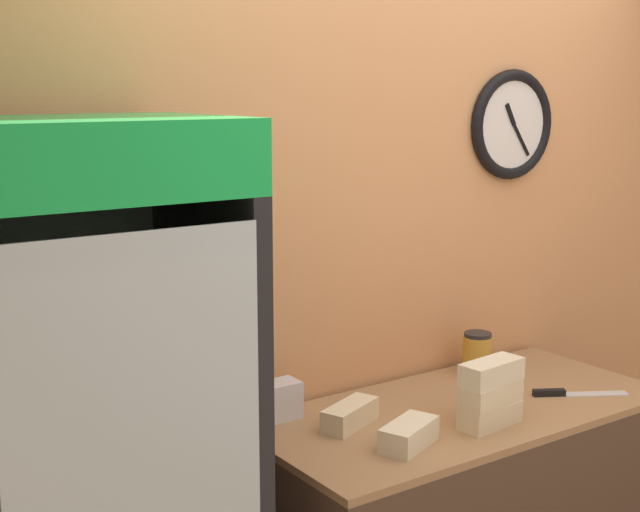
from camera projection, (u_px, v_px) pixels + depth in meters
The scene contains 10 objects.
wall_back at pixel (391, 264), 3.18m from camera, with size 5.20×0.10×2.70m.
beverage_cooler at pixel (85, 461), 2.27m from camera, with size 0.71×0.63×1.91m.
sandwich_stack_bottom at pixel (490, 415), 2.77m from camera, with size 0.23×0.11×0.07m.
sandwich_stack_middle at pixel (491, 394), 2.75m from camera, with size 0.23×0.12×0.07m.
sandwich_stack_top at pixel (492, 372), 2.74m from camera, with size 0.23×0.11×0.07m.
sandwich_flat_left at pixel (409, 435), 2.61m from camera, with size 0.23×0.17×0.07m.
sandwich_flat_right at pixel (350, 415), 2.76m from camera, with size 0.23×0.16×0.07m.
chefs_knife at pixel (567, 393), 3.05m from camera, with size 0.30×0.20×0.02m.
condiment_jar at pixel (477, 353), 3.27m from camera, with size 0.11×0.11×0.15m.
napkin_dispenser at pixel (282, 400), 2.83m from camera, with size 0.11×0.09×0.12m.
Camera 1 is at (-1.98, -1.15, 1.98)m, focal length 50.00 mm.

